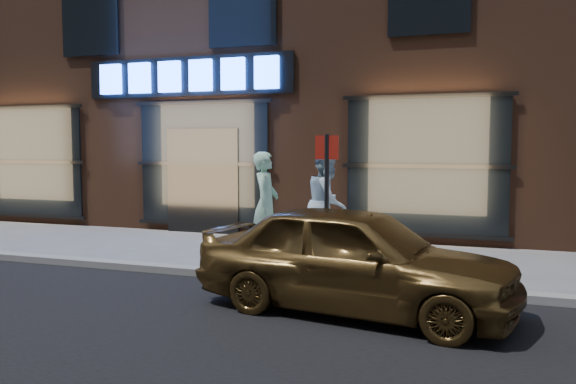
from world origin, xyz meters
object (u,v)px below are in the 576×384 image
man_bowtie (266,203)px  sign_post (327,193)px  gold_sedan (354,258)px  man_cap (327,202)px

man_bowtie → sign_post: (1.60, -1.71, 0.36)m
man_bowtie → sign_post: 2.37m
gold_sedan → man_bowtie: bearing=46.1°
man_bowtie → man_cap: man_cap is taller
gold_sedan → sign_post: sign_post is taller
man_bowtie → gold_sedan: bearing=-148.9°
man_bowtie → man_cap: size_ratio=0.97×
gold_sedan → man_cap: bearing=28.9°
man_bowtie → sign_post: bearing=-142.8°
man_cap → gold_sedan: bearing=-163.5°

